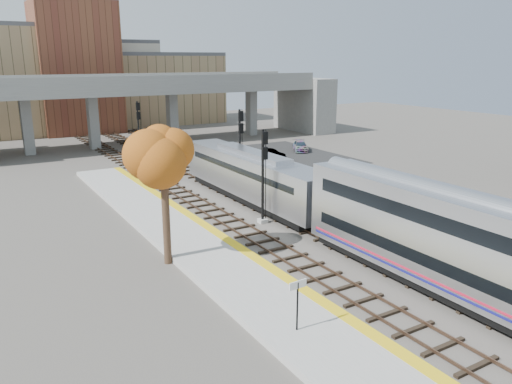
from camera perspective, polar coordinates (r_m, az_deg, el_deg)
ground at (r=31.50m, az=9.44°, el=-6.77°), size 160.00×160.00×0.00m
platform at (r=27.62m, az=-2.30°, el=-9.40°), size 4.50×60.00×0.35m
yellow_strip at (r=28.42m, az=1.09°, el=-8.26°), size 0.70×60.00×0.01m
tracks at (r=41.68m, az=-0.64°, el=-1.00°), size 10.70×95.00×0.25m
overpass at (r=71.57m, az=-11.20°, el=10.13°), size 54.00×12.00×9.50m
buildings_far at (r=91.11m, az=-18.22°, el=11.98°), size 43.00×21.00×20.60m
parking_lot at (r=61.23m, az=2.65°, el=4.13°), size 14.00×18.00×0.04m
locomotive at (r=41.00m, az=-0.44°, el=1.90°), size 3.02×19.05×4.10m
coach at (r=25.00m, az=27.02°, el=-7.30°), size 3.03×25.00×5.00m
signal_mast_near at (r=35.42m, az=0.83°, el=1.58°), size 0.60×0.64×6.84m
signal_mast_mid at (r=46.51m, az=-1.82°, el=5.05°), size 0.60×0.64×7.10m
signal_mast_far at (r=60.56m, az=-13.24°, el=6.79°), size 0.60×0.64×6.79m
station_sign at (r=21.46m, az=4.78°, el=-11.65°), size 0.90×0.12×2.27m
tree at (r=28.09m, az=-10.59°, el=4.20°), size 3.60×3.60×8.68m
car_a at (r=57.13m, az=1.19°, el=4.03°), size 2.52×4.07×1.29m
car_b at (r=59.17m, az=1.71°, el=4.35°), size 2.63×3.75×1.17m
car_c at (r=64.67m, az=5.09°, el=5.24°), size 3.59×4.55×1.23m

